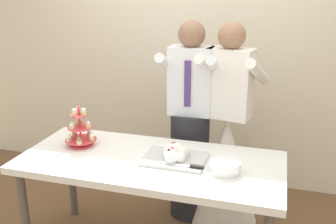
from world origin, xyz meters
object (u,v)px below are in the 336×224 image
Objects in this scene: plate_stack at (225,166)px; person_groom at (190,133)px; dessert_table at (150,169)px; main_cake_tray at (175,155)px; cupcake_stand at (80,131)px; person_bride at (226,156)px.

person_groom is (-0.39, 0.67, -0.07)m from plate_stack.
person_groom reaches higher than plate_stack.
main_cake_tray is (0.17, 0.03, 0.12)m from dessert_table.
person_groom reaches higher than cupcake_stand.
dessert_table is at bearing -8.44° from cupcake_stand.
person_bride is at bearing 97.01° from plate_stack.
cupcake_stand is 0.90m from person_groom.
plate_stack reaches higher than dessert_table.
main_cake_tray reaches higher than dessert_table.
person_groom and person_bride have the same top height.
plate_stack is at bearing -5.22° from dessert_table.
main_cake_tray is 0.26× the size of person_bride.
plate_stack is (0.35, -0.07, -0.00)m from main_cake_tray.
person_bride is (1.01, 0.53, -0.31)m from cupcake_stand.
dessert_table is 5.90× the size of cupcake_stand.
cupcake_stand is at bearing -152.02° from person_bride.
dessert_table is at bearing 174.78° from plate_stack.
plate_stack is 0.12× the size of person_bride.
person_bride is at bearing 54.78° from dessert_table.
person_bride is at bearing -0.72° from person_groom.
dessert_table is 1.08× the size of person_groom.
cupcake_stand is 1.18m from person_bride.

